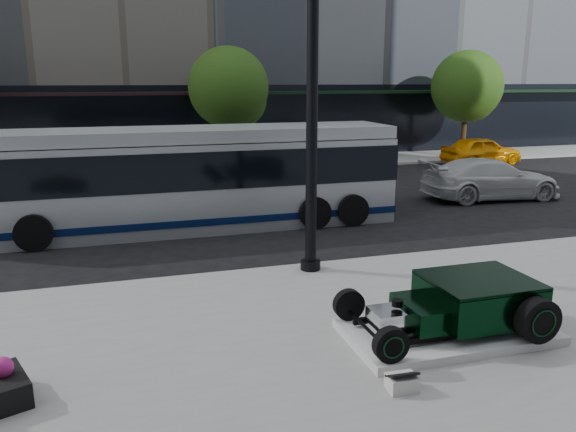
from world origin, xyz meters
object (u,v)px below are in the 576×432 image
object	(u,v)px
white_sedan	(491,179)
lamppost	(312,98)
hot_rod	(467,301)
yellow_taxi	(481,151)
transit_bus	(192,177)

from	to	relation	value
white_sedan	lamppost	bearing A→B (deg)	127.41
hot_rod	lamppost	bearing A→B (deg)	110.05
hot_rod	yellow_taxi	bearing A→B (deg)	53.99
yellow_taxi	transit_bus	bearing A→B (deg)	114.28
hot_rod	lamppost	size ratio (longest dim) A/B	0.39
hot_rod	lamppost	xyz separation A→B (m)	(-1.41, 3.86, 3.20)
hot_rod	yellow_taxi	size ratio (longest dim) A/B	0.77
lamppost	transit_bus	distance (m)	5.90
hot_rod	white_sedan	distance (m)	12.36
lamppost	transit_bus	xyz separation A→B (m)	(-1.97, 5.02, -2.41)
lamppost	white_sedan	world-z (taller)	lamppost
white_sedan	yellow_taxi	distance (m)	8.93
yellow_taxi	white_sedan	bearing A→B (deg)	143.31
transit_bus	yellow_taxi	distance (m)	17.95
lamppost	transit_bus	bearing A→B (deg)	111.38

